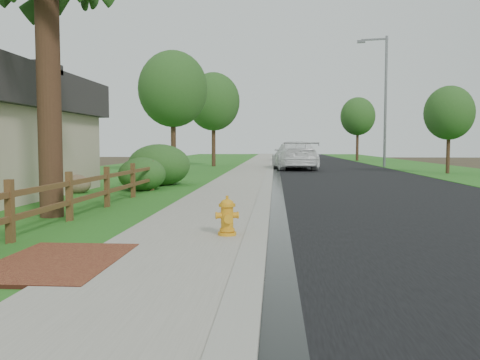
# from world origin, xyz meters

# --- Properties ---
(ground) EXTENTS (120.00, 120.00, 0.00)m
(ground) POSITION_xyz_m (0.00, 0.00, 0.00)
(ground) COLOR #382C1F
(road) EXTENTS (8.00, 90.00, 0.02)m
(road) POSITION_xyz_m (4.60, 35.00, 0.01)
(road) COLOR black
(road) RESTS_ON ground
(curb) EXTENTS (0.40, 90.00, 0.12)m
(curb) POSITION_xyz_m (0.40, 35.00, 0.06)
(curb) COLOR #99968B
(curb) RESTS_ON ground
(wet_gutter) EXTENTS (0.50, 90.00, 0.00)m
(wet_gutter) POSITION_xyz_m (0.75, 35.00, 0.02)
(wet_gutter) COLOR black
(wet_gutter) RESTS_ON road
(sidewalk) EXTENTS (2.20, 90.00, 0.10)m
(sidewalk) POSITION_xyz_m (-0.90, 35.00, 0.05)
(sidewalk) COLOR gray
(sidewalk) RESTS_ON ground
(grass_strip) EXTENTS (1.60, 90.00, 0.06)m
(grass_strip) POSITION_xyz_m (-2.80, 35.00, 0.03)
(grass_strip) COLOR #28611B
(grass_strip) RESTS_ON ground
(lawn_near) EXTENTS (9.00, 90.00, 0.04)m
(lawn_near) POSITION_xyz_m (-8.00, 35.00, 0.02)
(lawn_near) COLOR #28611B
(lawn_near) RESTS_ON ground
(verge_far) EXTENTS (6.00, 90.00, 0.04)m
(verge_far) POSITION_xyz_m (11.50, 35.00, 0.02)
(verge_far) COLOR #28611B
(verge_far) RESTS_ON ground
(brick_patch) EXTENTS (1.60, 2.40, 0.11)m
(brick_patch) POSITION_xyz_m (-2.20, -1.00, 0.06)
(brick_patch) COLOR maroon
(brick_patch) RESTS_ON ground
(ranch_fence) EXTENTS (0.12, 16.92, 1.10)m
(ranch_fence) POSITION_xyz_m (-3.60, 6.40, 0.62)
(ranch_fence) COLOR #493218
(ranch_fence) RESTS_ON ground
(fire_hydrant) EXTENTS (0.45, 0.37, 0.69)m
(fire_hydrant) POSITION_xyz_m (-0.10, 1.11, 0.42)
(fire_hydrant) COLOR yellow
(fire_hydrant) RESTS_ON sidewalk
(white_suv) EXTENTS (3.17, 6.59, 1.85)m
(white_suv) POSITION_xyz_m (2.00, 26.46, 0.95)
(white_suv) COLOR white
(white_suv) RESTS_ON road
(dark_car_mid) EXTENTS (2.52, 4.33, 1.39)m
(dark_car_mid) POSITION_xyz_m (2.50, 33.13, 0.71)
(dark_car_mid) COLOR black
(dark_car_mid) RESTS_ON road
(dark_car_far) EXTENTS (2.08, 5.16, 1.67)m
(dark_car_far) POSITION_xyz_m (2.23, 43.39, 0.85)
(dark_car_far) COLOR black
(dark_car_far) RESTS_ON road
(streetlight) EXTENTS (2.18, 0.62, 9.49)m
(streetlight) POSITION_xyz_m (8.52, 30.31, 5.38)
(streetlight) COLOR slate
(streetlight) RESTS_ON ground
(boulder) EXTENTS (1.08, 0.87, 0.66)m
(boulder) POSITION_xyz_m (-5.95, 9.02, 0.33)
(boulder) COLOR brown
(boulder) RESTS_ON ground
(shrub_c) EXTENTS (1.92, 1.92, 1.21)m
(shrub_c) POSITION_xyz_m (-4.00, 10.17, 0.61)
(shrub_c) COLOR #224B1A
(shrub_c) RESTS_ON ground
(shrub_d) EXTENTS (3.04, 3.04, 1.69)m
(shrub_d) POSITION_xyz_m (-3.90, 12.39, 0.84)
(shrub_d) COLOR #224B1A
(shrub_d) RESTS_ON ground
(tree_near_left) EXTENTS (3.95, 3.95, 7.00)m
(tree_near_left) POSITION_xyz_m (-5.12, 21.30, 4.82)
(tree_near_left) COLOR #372216
(tree_near_left) RESTS_ON ground
(tree_near_right) EXTENTS (2.76, 2.76, 4.96)m
(tree_near_right) POSITION_xyz_m (10.45, 21.85, 3.44)
(tree_near_right) COLOR #372216
(tree_near_right) RESTS_ON ground
(tree_mid_left) EXTENTS (3.93, 3.93, 7.03)m
(tree_mid_left) POSITION_xyz_m (-3.90, 30.33, 4.85)
(tree_mid_left) COLOR #372216
(tree_mid_left) RESTS_ON ground
(tree_far_right) EXTENTS (3.49, 3.49, 6.43)m
(tree_far_right) POSITION_xyz_m (9.00, 44.60, 4.50)
(tree_far_right) COLOR #372216
(tree_far_right) RESTS_ON ground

